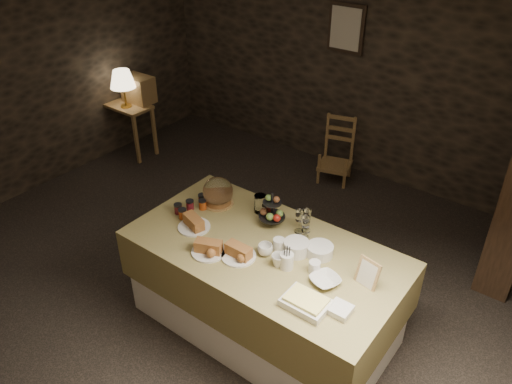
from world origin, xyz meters
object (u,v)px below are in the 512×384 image
Objects in this scene: wine_rack at (138,89)px; fruit_stand at (272,213)px; table_lamp at (122,79)px; console_table at (128,114)px; buffet_table at (264,282)px; chair at (338,153)px.

fruit_stand is (3.11, -1.35, 0.09)m from wine_rack.
console_table is at bearing 135.00° from table_lamp.
table_lamp reaches higher than buffet_table.
chair is at bearing 19.47° from wine_rack.
wine_rack reaches higher than chair.
fruit_stand reaches higher than buffet_table.
chair is (-0.72, 2.50, -0.12)m from buffet_table.
buffet_table is 0.56m from fruit_stand.
table_lamp is at bearing 160.15° from fruit_stand.
console_table is at bearing 156.39° from buffet_table.
console_table is 2.29× the size of fruit_stand.
buffet_table is 2.61m from chair.
buffet_table is 3.36× the size of chair.
table_lamp is (-3.24, 1.39, 0.58)m from buffet_table.
table_lamp is at bearing -45.00° from console_table.
fruit_stand is (3.16, -1.17, 0.39)m from console_table.
table_lamp is at bearing -90.00° from wine_rack.
chair is at bearing 22.63° from console_table.
console_table is at bearing -105.52° from wine_rack.
fruit_stand is (3.11, -1.12, -0.10)m from table_lamp.
buffet_table reaches higher than chair.
wine_rack is at bearing 156.50° from fruit_stand.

